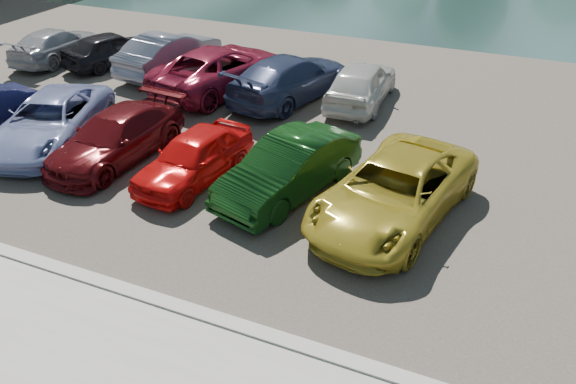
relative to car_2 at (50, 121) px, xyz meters
name	(u,v)px	position (x,y,z in m)	size (l,w,h in m)	color
kerb	(242,328)	(8.32, -4.46, -0.64)	(60.00, 0.30, 0.14)	#9C9993
parking_lot	(378,130)	(8.32, 4.54, -0.69)	(60.00, 18.00, 0.04)	#433D36
car_2	(50,121)	(0.00, 0.00, 0.00)	(2.22, 4.82, 1.34)	#8994C7
car_3	(116,137)	(2.30, -0.04, -0.03)	(1.80, 4.42, 1.28)	#510B0F
car_4	(194,157)	(4.81, -0.19, -0.04)	(1.49, 3.70, 1.26)	red
car_5	(289,168)	(7.28, 0.12, 0.03)	(1.48, 4.23, 1.39)	#0E340F
car_6	(394,191)	(9.87, 0.03, 0.04)	(2.36, 5.12, 1.42)	gold
car_7	(56,45)	(-5.21, 5.89, -0.05)	(1.73, 4.25, 1.23)	#9D9EA6
car_8	(112,48)	(-2.77, 6.24, -0.02)	(1.54, 3.83, 1.31)	black
car_9	(170,53)	(-0.22, 6.41, 0.08)	(1.58, 4.52, 1.49)	slate
car_10	(221,68)	(2.34, 5.66, 0.08)	(2.48, 5.38, 1.49)	maroon
car_11	(291,78)	(4.94, 5.76, 0.07)	(2.06, 5.07, 1.47)	navy
car_12	(361,83)	(7.22, 6.30, 0.04)	(1.68, 4.18, 1.42)	silver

